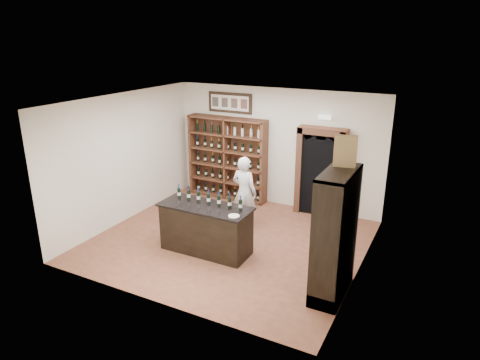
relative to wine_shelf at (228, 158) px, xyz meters
name	(u,v)px	position (x,y,z in m)	size (l,w,h in m)	color
floor	(229,241)	(1.30, -2.33, -1.10)	(5.50, 5.50, 0.00)	brown
ceiling	(228,101)	(1.30, -2.33, 1.90)	(5.50, 5.50, 0.00)	white
wall_back	(276,148)	(1.30, 0.17, 0.40)	(5.50, 0.04, 3.00)	silver
wall_left	(125,158)	(-1.45, -2.33, 0.40)	(0.04, 5.00, 3.00)	silver
wall_right	(365,197)	(4.05, -2.33, 0.40)	(0.04, 5.00, 3.00)	silver
wine_shelf	(228,158)	(0.00, 0.00, 0.00)	(2.20, 0.38, 2.20)	brown
framed_picture	(230,103)	(0.00, 0.14, 1.45)	(1.25, 0.04, 0.52)	black
arched_doorway	(321,170)	(2.55, 0.00, 0.04)	(1.17, 0.35, 2.17)	black
emergency_light	(325,117)	(2.55, 0.09, 1.30)	(0.30, 0.10, 0.10)	white
tasting_counter	(206,229)	(1.10, -2.93, -0.61)	(1.88, 0.78, 1.00)	black
counter_bottle_0	(179,193)	(0.38, -2.81, 0.01)	(0.07, 0.07, 0.30)	black
counter_bottle_1	(189,195)	(0.62, -2.81, 0.01)	(0.07, 0.07, 0.30)	black
counter_bottle_2	(198,197)	(0.86, -2.81, 0.01)	(0.07, 0.07, 0.30)	black
counter_bottle_3	(209,199)	(1.10, -2.81, 0.01)	(0.07, 0.07, 0.30)	black
counter_bottle_4	(219,201)	(1.34, -2.81, 0.01)	(0.07, 0.07, 0.30)	black
counter_bottle_5	(230,203)	(1.58, -2.81, 0.01)	(0.07, 0.07, 0.30)	black
counter_bottle_6	(240,205)	(1.82, -2.81, 0.01)	(0.07, 0.07, 0.30)	black
side_cabinet	(335,254)	(3.82, -3.23, -0.35)	(0.48, 1.20, 2.20)	black
shopkeeper	(244,192)	(1.25, -1.50, -0.26)	(0.61, 0.40, 1.67)	silver
plate	(234,216)	(1.85, -3.13, -0.09)	(0.21, 0.21, 0.02)	beige
wine_crate	(345,151)	(3.78, -2.94, 1.35)	(0.36, 0.15, 0.51)	#A38D56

